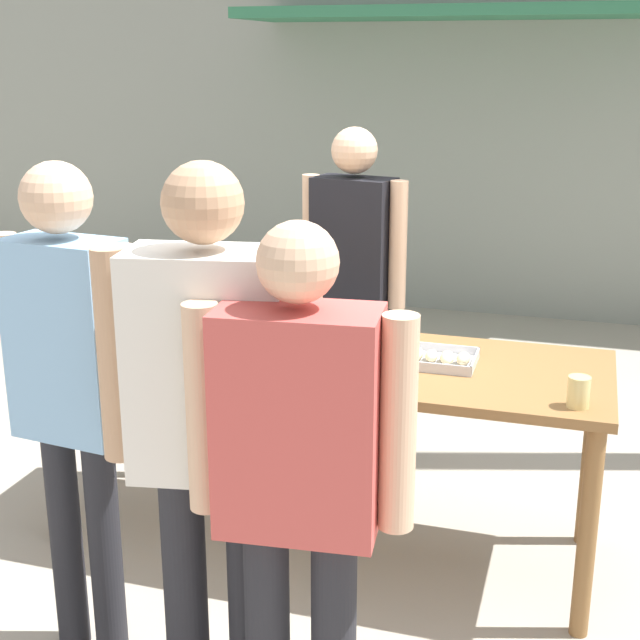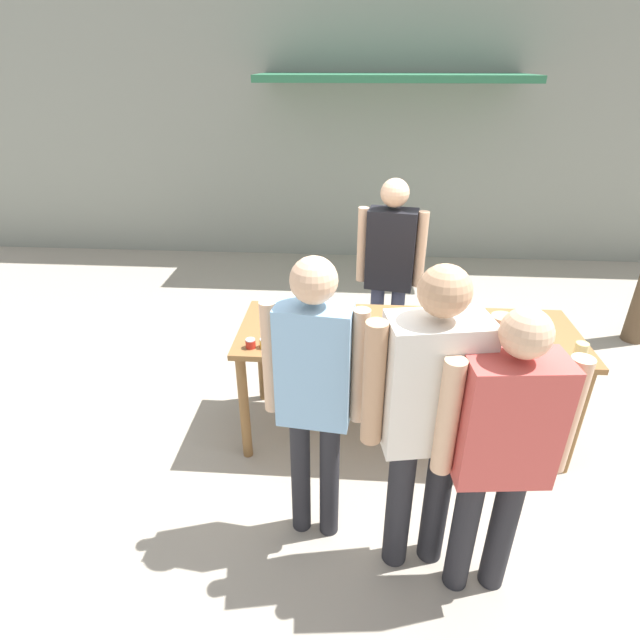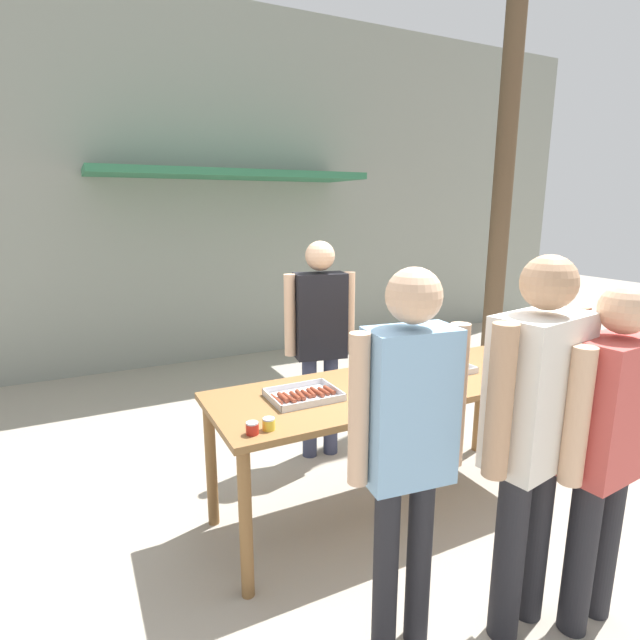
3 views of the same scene
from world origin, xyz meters
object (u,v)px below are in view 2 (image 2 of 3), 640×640
at_px(person_server_behind_table, 390,263).
at_px(food_tray_sausages, 320,324).
at_px(food_tray_buns, 470,328).
at_px(person_customer_with_cup, 502,442).
at_px(condiment_jar_ketchup, 265,343).
at_px(person_customer_waiting_in_line, 430,407).
at_px(person_customer_holding_hotdog, 314,383).
at_px(condiment_jar_mustard, 251,343).
at_px(beer_cup, 581,351).

bearing_deg(person_server_behind_table, food_tray_sausages, -112.02).
distance_m(food_tray_buns, person_customer_with_cup, 1.29).
distance_m(condiment_jar_ketchup, person_customer_waiting_in_line, 1.28).
bearing_deg(person_customer_holding_hotdog, person_server_behind_table, -98.53).
distance_m(person_customer_holding_hotdog, person_customer_waiting_in_line, 0.60).
xyz_separation_m(condiment_jar_mustard, person_customer_waiting_in_line, (1.06, -0.82, 0.16)).
bearing_deg(person_customer_waiting_in_line, condiment_jar_ketchup, -50.70).
bearing_deg(food_tray_buns, condiment_jar_mustard, -167.58).
height_order(condiment_jar_ketchup, person_customer_with_cup, person_customer_with_cup).
distance_m(condiment_jar_mustard, person_customer_waiting_in_line, 1.35).
height_order(person_customer_holding_hotdog, person_customer_waiting_in_line, person_customer_waiting_in_line).
height_order(condiment_jar_ketchup, person_customer_waiting_in_line, person_customer_waiting_in_line).
distance_m(food_tray_sausages, beer_cup, 1.72).
height_order(condiment_jar_ketchup, beer_cup, beer_cup).
distance_m(person_customer_holding_hotdog, person_customer_with_cup, 0.96).
distance_m(food_tray_sausages, person_customer_waiting_in_line, 1.32).
bearing_deg(food_tray_buns, person_customer_holding_hotdog, -135.92).
relative_size(food_tray_sausages, condiment_jar_mustard, 6.30).
relative_size(food_tray_buns, person_customer_waiting_in_line, 0.23).
distance_m(beer_cup, person_server_behind_table, 1.65).
relative_size(food_tray_buns, condiment_jar_ketchup, 6.47).
distance_m(food_tray_buns, beer_cup, 0.71).
bearing_deg(food_tray_buns, condiment_jar_ketchup, -167.18).
relative_size(person_customer_holding_hotdog, person_customer_with_cup, 1.05).
relative_size(condiment_jar_mustard, person_customer_holding_hotdog, 0.04).
bearing_deg(person_customer_with_cup, food_tray_sausages, -59.03).
distance_m(condiment_jar_mustard, person_customer_with_cup, 1.69).
distance_m(condiment_jar_ketchup, person_server_behind_table, 1.47).
distance_m(person_server_behind_table, person_customer_holding_hotdog, 1.90).
height_order(food_tray_buns, person_server_behind_table, person_server_behind_table).
bearing_deg(food_tray_sausages, person_customer_with_cup, -53.51).
distance_m(condiment_jar_mustard, condiment_jar_ketchup, 0.09).
bearing_deg(person_server_behind_table, person_customer_waiting_in_line, -77.19).
bearing_deg(food_tray_buns, beer_cup, -27.23).
xyz_separation_m(condiment_jar_ketchup, person_customer_with_cup, (1.29, -0.96, 0.08)).
relative_size(food_tray_sausages, person_customer_waiting_in_line, 0.23).
relative_size(person_server_behind_table, person_customer_holding_hotdog, 0.99).
xyz_separation_m(food_tray_buns, person_customer_waiting_in_line, (-0.44, -1.15, 0.17)).
relative_size(condiment_jar_mustard, condiment_jar_ketchup, 1.00).
bearing_deg(food_tray_sausages, food_tray_buns, -0.07).
height_order(food_tray_sausages, food_tray_buns, food_tray_buns).
height_order(condiment_jar_mustard, person_server_behind_table, person_server_behind_table).
xyz_separation_m(person_customer_with_cup, person_customer_waiting_in_line, (-0.33, 0.14, 0.08)).
height_order(beer_cup, person_customer_holding_hotdog, person_customer_holding_hotdog).
distance_m(food_tray_buns, condiment_jar_ketchup, 1.44).
bearing_deg(beer_cup, food_tray_sausages, 169.14).
bearing_deg(condiment_jar_mustard, person_server_behind_table, 50.44).
xyz_separation_m(condiment_jar_ketchup, person_server_behind_table, (0.88, 1.17, 0.14)).
distance_m(food_tray_sausages, person_customer_holding_hotdog, 1.00).
bearing_deg(food_tray_buns, person_customer_waiting_in_line, -110.87).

